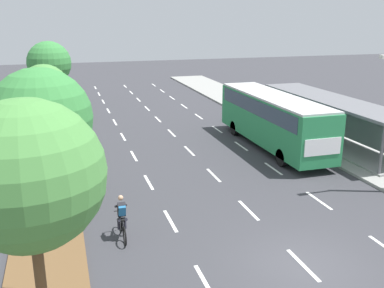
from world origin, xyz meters
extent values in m
plane|color=#38383D|center=(0.00, 0.00, 0.00)|extent=(140.00, 140.00, 0.00)
cube|color=brown|center=(-8.30, 20.00, 0.06)|extent=(2.60, 52.00, 0.12)
cube|color=gray|center=(9.25, 20.00, 0.07)|extent=(4.50, 52.00, 0.15)
cube|color=white|center=(-3.50, 0.02, 0.00)|extent=(0.14, 2.05, 0.01)
cube|color=white|center=(-3.50, 4.51, 0.00)|extent=(0.14, 2.05, 0.01)
cube|color=white|center=(-3.50, 9.00, 0.00)|extent=(0.14, 2.05, 0.01)
cube|color=white|center=(-3.50, 13.49, 0.00)|extent=(0.14, 2.05, 0.01)
cube|color=white|center=(-3.50, 17.98, 0.00)|extent=(0.14, 2.05, 0.01)
cube|color=white|center=(-3.50, 22.47, 0.00)|extent=(0.14, 2.05, 0.01)
cube|color=white|center=(-3.50, 26.96, 0.00)|extent=(0.14, 2.05, 0.01)
cube|color=white|center=(-3.50, 31.45, 0.00)|extent=(0.14, 2.05, 0.01)
cube|color=white|center=(-3.50, 35.94, 0.00)|extent=(0.14, 2.05, 0.01)
cube|color=white|center=(-3.50, 40.43, 0.00)|extent=(0.14, 2.05, 0.01)
cube|color=white|center=(0.00, 0.02, 0.00)|extent=(0.14, 2.05, 0.01)
cube|color=white|center=(0.00, 4.51, 0.00)|extent=(0.14, 2.05, 0.01)
cube|color=white|center=(0.00, 9.00, 0.00)|extent=(0.14, 2.05, 0.01)
cube|color=white|center=(0.00, 13.49, 0.00)|extent=(0.14, 2.05, 0.01)
cube|color=white|center=(0.00, 17.98, 0.00)|extent=(0.14, 2.05, 0.01)
cube|color=white|center=(0.00, 22.47, 0.00)|extent=(0.14, 2.05, 0.01)
cube|color=white|center=(0.00, 26.96, 0.00)|extent=(0.14, 2.05, 0.01)
cube|color=white|center=(0.00, 31.45, 0.00)|extent=(0.14, 2.05, 0.01)
cube|color=white|center=(0.00, 35.94, 0.00)|extent=(0.14, 2.05, 0.01)
cube|color=white|center=(0.00, 40.43, 0.00)|extent=(0.14, 2.05, 0.01)
cube|color=white|center=(3.50, 4.51, 0.00)|extent=(0.14, 2.05, 0.01)
cube|color=white|center=(3.50, 9.00, 0.00)|extent=(0.14, 2.05, 0.01)
cube|color=white|center=(3.50, 13.49, 0.00)|extent=(0.14, 2.05, 0.01)
cube|color=white|center=(3.50, 17.98, 0.00)|extent=(0.14, 2.05, 0.01)
cube|color=white|center=(3.50, 22.47, 0.00)|extent=(0.14, 2.05, 0.01)
cube|color=white|center=(3.50, 26.96, 0.00)|extent=(0.14, 2.05, 0.01)
cube|color=white|center=(3.50, 31.45, 0.00)|extent=(0.14, 2.05, 0.01)
cube|color=white|center=(3.50, 35.94, 0.00)|extent=(0.14, 2.05, 0.01)
cube|color=white|center=(3.50, 40.43, 0.00)|extent=(0.14, 2.05, 0.01)
cube|color=gray|center=(9.25, 12.36, 0.20)|extent=(2.60, 13.00, 0.10)
cylinder|color=#56565B|center=(8.07, 6.10, 1.55)|extent=(0.16, 0.16, 2.60)
cylinder|color=#56565B|center=(8.07, 18.61, 1.55)|extent=(0.16, 0.16, 2.60)
cylinder|color=#56565B|center=(10.43, 18.61, 1.55)|extent=(0.16, 0.16, 2.60)
cube|color=gray|center=(10.49, 12.36, 1.55)|extent=(0.10, 12.35, 2.34)
cube|color=slate|center=(9.25, 12.36, 2.93)|extent=(2.90, 13.40, 0.16)
cube|color=#28844C|center=(5.25, 12.73, 1.85)|extent=(2.50, 11.20, 2.80)
cube|color=#2D3D4C|center=(5.25, 12.73, 2.70)|extent=(2.54, 10.30, 0.90)
cube|color=#B7B7B7|center=(5.25, 12.73, 3.31)|extent=(2.45, 10.98, 0.12)
cube|color=#2D3D4C|center=(5.25, 18.35, 2.20)|extent=(2.25, 0.06, 1.54)
cube|color=white|center=(5.25, 7.11, 1.65)|extent=(2.12, 0.04, 0.90)
cylinder|color=black|center=(4.15, 16.20, 0.50)|extent=(0.30, 1.00, 1.00)
cylinder|color=black|center=(6.35, 16.20, 0.50)|extent=(0.30, 1.00, 1.00)
cylinder|color=black|center=(4.15, 9.26, 0.50)|extent=(0.30, 1.00, 1.00)
cylinder|color=black|center=(6.35, 9.26, 0.50)|extent=(0.30, 1.00, 1.00)
torus|color=black|center=(-5.58, 4.21, 0.36)|extent=(0.06, 0.72, 0.72)
torus|color=black|center=(-5.58, 3.11, 0.36)|extent=(0.06, 0.72, 0.72)
cylinder|color=black|center=(-5.58, 3.66, 0.64)|extent=(0.05, 0.94, 0.05)
cylinder|color=black|center=(-5.58, 3.56, 0.46)|extent=(0.05, 0.57, 0.42)
cylinder|color=black|center=(-5.58, 3.46, 0.66)|extent=(0.04, 0.04, 0.40)
cube|color=black|center=(-5.58, 3.46, 0.86)|extent=(0.12, 0.24, 0.06)
cylinder|color=black|center=(-5.58, 4.16, 0.91)|extent=(0.46, 0.04, 0.04)
cube|color=black|center=(-5.58, 3.64, 1.19)|extent=(0.30, 0.36, 0.59)
cube|color=#23669E|center=(-5.58, 3.48, 1.21)|extent=(0.26, 0.26, 0.42)
sphere|color=tan|center=(-5.58, 3.76, 1.61)|extent=(0.20, 0.20, 0.20)
cylinder|color=#23232D|center=(-5.70, 3.61, 0.79)|extent=(0.12, 0.42, 0.25)
cylinder|color=#23232D|center=(-5.70, 3.78, 0.53)|extent=(0.10, 0.17, 0.41)
cylinder|color=#23232D|center=(-5.46, 3.61, 0.79)|extent=(0.12, 0.42, 0.25)
cylinder|color=#23232D|center=(-5.46, 3.78, 0.53)|extent=(0.10, 0.17, 0.41)
cylinder|color=black|center=(-5.75, 3.86, 1.24)|extent=(0.09, 0.47, 0.28)
cylinder|color=black|center=(-5.41, 3.86, 1.24)|extent=(0.09, 0.47, 0.28)
cylinder|color=brown|center=(-8.25, -0.99, 1.63)|extent=(0.28, 0.28, 3.02)
sphere|color=#4C8E42|center=(-8.25, -0.99, 4.52)|extent=(3.67, 3.67, 3.67)
cylinder|color=brown|center=(-8.25, 7.13, 1.29)|extent=(0.28, 0.28, 2.35)
sphere|color=#38843D|center=(-8.25, 7.13, 4.05)|extent=(4.22, 4.22, 4.22)
cylinder|color=brown|center=(-8.28, 15.26, 1.49)|extent=(0.28, 0.28, 2.75)
sphere|color=#4C8E42|center=(-8.28, 15.26, 3.97)|extent=(2.96, 2.96, 2.96)
cylinder|color=brown|center=(-8.07, 23.39, 1.80)|extent=(0.28, 0.28, 3.36)
sphere|color=#38843D|center=(-8.07, 23.39, 4.70)|extent=(3.25, 3.25, 3.25)
cylinder|color=brown|center=(-8.27, 31.52, 1.69)|extent=(0.28, 0.28, 3.14)
sphere|color=#38843D|center=(-8.27, 31.52, 4.38)|extent=(2.99, 2.99, 2.99)
camera|label=1|loc=(-7.35, -11.17, 8.10)|focal=40.37mm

